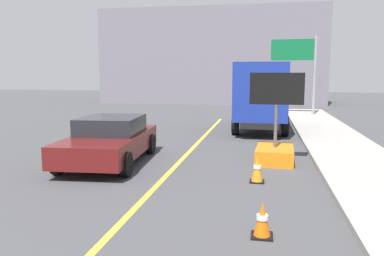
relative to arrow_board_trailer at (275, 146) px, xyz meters
name	(u,v)px	position (x,y,z in m)	size (l,w,h in m)	color
arrow_board_trailer	(275,146)	(0.00, 0.00, 0.00)	(1.60, 1.85, 2.70)	orange
box_truck	(261,94)	(-0.49, 6.79, 1.25)	(2.45, 6.70, 3.14)	black
pickup_car	(110,140)	(-4.89, -1.07, 0.22)	(2.32, 4.54, 1.38)	#591414
highway_guide_sign	(302,62)	(1.92, 13.14, 2.94)	(2.78, 0.34, 5.00)	gray
far_building_block	(213,57)	(-5.11, 23.94, 3.71)	(19.88, 6.00, 8.37)	slate
traffic_cone_mid_lane	(262,220)	(-0.35, -5.61, -0.19)	(0.36, 0.36, 0.59)	black
traffic_cone_far_lane	(257,169)	(-0.49, -2.38, -0.15)	(0.36, 0.36, 0.68)	black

